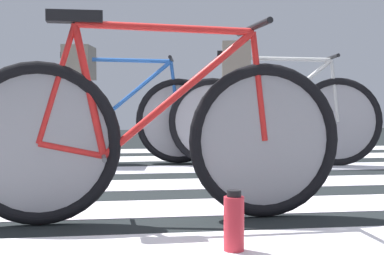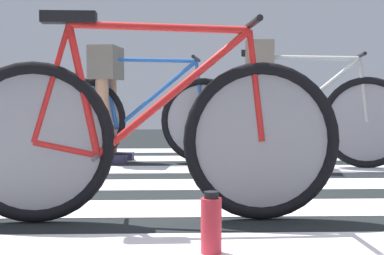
{
  "view_description": "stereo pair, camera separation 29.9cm",
  "coord_description": "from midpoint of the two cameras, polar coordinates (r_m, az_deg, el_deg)",
  "views": [
    {
      "loc": [
        -0.41,
        -2.75,
        0.58
      ],
      "look_at": [
        -0.02,
        0.04,
        0.43
      ],
      "focal_mm": 53.31,
      "sensor_mm": 36.0,
      "label": 1
    },
    {
      "loc": [
        -0.11,
        -2.75,
        0.58
      ],
      "look_at": [
        -0.02,
        0.04,
        0.43
      ],
      "focal_mm": 53.31,
      "sensor_mm": 36.0,
      "label": 2
    }
  ],
  "objects": [
    {
      "name": "bicycle_3_of_3",
      "position": [
        4.84,
        -3.17,
        1.03
      ],
      "size": [
        1.73,
        0.52,
        0.93
      ],
      "rotation": [
        0.0,
        0.0,
        -0.14
      ],
      "color": "black",
      "rests_on": "ground"
    },
    {
      "name": "crosswalk_markings",
      "position": [
        2.9,
        3.81,
        -8.01
      ],
      "size": [
        5.4,
        6.54,
        0.0
      ],
      "color": "silver",
      "rests_on": "ground"
    },
    {
      "name": "water_bottle",
      "position": [
        2.07,
        6.13,
        -9.6
      ],
      "size": [
        0.07,
        0.07,
        0.22
      ],
      "color": "red",
      "rests_on": "ground"
    },
    {
      "name": "ground",
      "position": [
        2.82,
        3.46,
        -8.58
      ],
      "size": [
        18.0,
        14.0,
        0.02
      ],
      "color": "black"
    },
    {
      "name": "cyclist_3_of_3",
      "position": [
        4.9,
        -6.78,
        3.99
      ],
      "size": [
        0.36,
        0.44,
        0.98
      ],
      "rotation": [
        0.0,
        0.0,
        -0.14
      ],
      "color": "#A87A5B",
      "rests_on": "ground"
    },
    {
      "name": "cyclist_2_of_3",
      "position": [
        4.63,
        8.74,
        4.13
      ],
      "size": [
        0.38,
        0.44,
        1.0
      ],
      "rotation": [
        0.0,
        0.0,
        -0.18
      ],
      "color": "beige",
      "rests_on": "ground"
    },
    {
      "name": "bicycle_1_of_3",
      "position": [
        2.55,
        -1.05,
        -0.82
      ],
      "size": [
        1.74,
        0.52,
        0.93
      ],
      "rotation": [
        0.0,
        0.0,
        0.03
      ],
      "color": "black",
      "rests_on": "ground"
    },
    {
      "name": "bicycle_2_of_3",
      "position": [
        4.64,
        12.55,
        0.87
      ],
      "size": [
        1.72,
        0.55,
        0.93
      ],
      "rotation": [
        0.0,
        0.0,
        -0.18
      ],
      "color": "black",
      "rests_on": "ground"
    }
  ]
}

